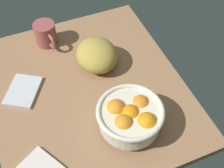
{
  "coord_description": "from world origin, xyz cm",
  "views": [
    {
      "loc": [
        -65.37,
        17.27,
        85.88
      ],
      "look_at": [
        -5.42,
        -7.44,
        5.0
      ],
      "focal_mm": 48.74,
      "sensor_mm": 36.0,
      "label": 1
    }
  ],
  "objects": [
    {
      "name": "fruit_bowl",
      "position": [
        -20.36,
        -7.42,
        6.25
      ],
      "size": [
        21.18,
        21.18,
        10.54
      ],
      "color": "beige",
      "rests_on": "ground"
    },
    {
      "name": "napkin_spare",
      "position": [
        7.03,
        21.49,
        0.55
      ],
      "size": [
        17.09,
        15.96,
        1.1
      ],
      "primitive_type": "cube",
      "rotation": [
        0.0,
        0.0,
        -0.56
      ],
      "color": "silver",
      "rests_on": "ground"
    },
    {
      "name": "bread_loaf",
      "position": [
        9.39,
        -7.49,
        5.11
      ],
      "size": [
        17.63,
        15.77,
        10.22
      ],
      "primitive_type": "ellipsoid",
      "rotation": [
        0.0,
        0.0,
        0.05
      ],
      "color": "#AE943E",
      "rests_on": "ground"
    },
    {
      "name": "mug",
      "position": [
        28.11,
        7.05,
        4.68
      ],
      "size": [
        12.89,
        8.51,
        9.37
      ],
      "color": "#9A4C4A",
      "rests_on": "ground"
    },
    {
      "name": "ground_plane",
      "position": [
        0.0,
        0.0,
        -1.5
      ],
      "size": [
        76.7,
        67.32,
        3.0
      ],
      "primitive_type": "cube",
      "color": "#976C4B"
    }
  ]
}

